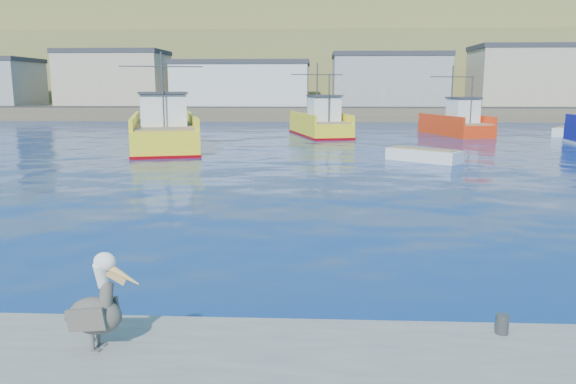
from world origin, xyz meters
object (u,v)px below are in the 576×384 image
at_px(skiff_far, 569,132).
at_px(pelican, 98,308).
at_px(skiff_mid, 424,156).
at_px(trawler_yellow_b, 320,124).
at_px(boat_orange, 457,123).
at_px(trawler_yellow_a, 164,132).

distance_m(skiff_far, pelican, 49.62).
bearing_deg(skiff_mid, trawler_yellow_b, 108.81).
height_order(trawler_yellow_b, skiff_mid, trawler_yellow_b).
bearing_deg(trawler_yellow_b, boat_orange, 5.19).
bearing_deg(skiff_far, trawler_yellow_b, -177.51).
xyz_separation_m(trawler_yellow_b, boat_orange, (12.00, 1.09, 0.06)).
distance_m(trawler_yellow_a, trawler_yellow_b, 15.40).
height_order(skiff_mid, skiff_far, skiff_far).
bearing_deg(trawler_yellow_a, trawler_yellow_b, 45.25).
relative_size(trawler_yellow_a, skiff_far, 2.84).
bearing_deg(boat_orange, skiff_far, -0.89).
distance_m(trawler_yellow_b, pelican, 41.99).
xyz_separation_m(trawler_yellow_a, pelican, (7.37, -30.91, 0.01)).
bearing_deg(boat_orange, skiff_mid, -108.99).
distance_m(trawler_yellow_b, skiff_mid, 17.95).
bearing_deg(boat_orange, trawler_yellow_b, -174.81).
bearing_deg(pelican, trawler_yellow_b, 85.26).
bearing_deg(trawler_yellow_b, trawler_yellow_a, -134.75).
xyz_separation_m(skiff_far, pelican, (-25.12, -42.78, 0.79)).
xyz_separation_m(skiff_mid, pelican, (-9.25, -24.86, 0.82)).
relative_size(boat_orange, skiff_far, 1.88).
xyz_separation_m(boat_orange, pelican, (-15.47, -42.93, 0.09)).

